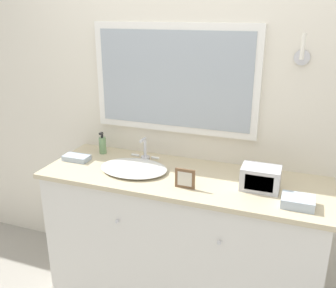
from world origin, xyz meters
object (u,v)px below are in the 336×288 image
Objects in this scene: picture_frame at (185,179)px; sink_basin at (134,167)px; soap_bottle at (103,145)px; appliance_box at (260,178)px.

sink_basin is at bearing 161.11° from picture_frame.
sink_basin is 0.41m from picture_frame.
soap_bottle is at bearing 155.64° from picture_frame.
soap_bottle is (-0.34, 0.20, 0.05)m from sink_basin.
appliance_box is at bearing 0.55° from sink_basin.
sink_basin is 0.40m from soap_bottle.
sink_basin is at bearing -179.45° from appliance_box.
sink_basin is 3.71× the size of picture_frame.
soap_bottle is 0.80m from picture_frame.
soap_bottle is at bearing 150.00° from sink_basin.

